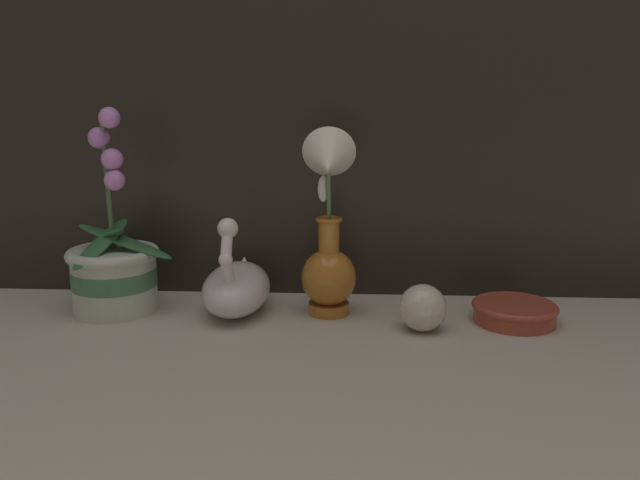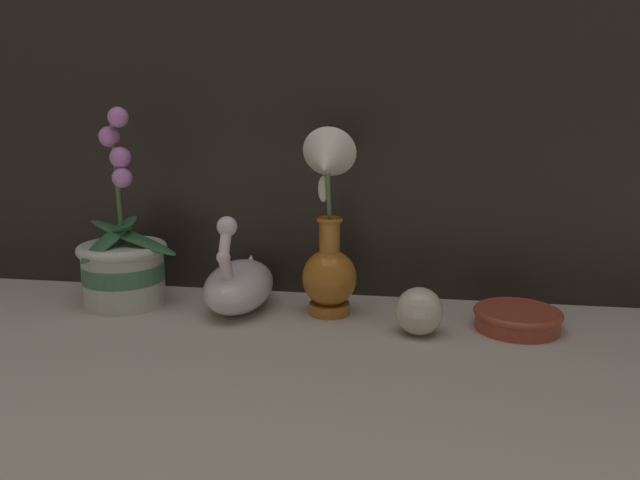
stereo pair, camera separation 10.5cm
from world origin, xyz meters
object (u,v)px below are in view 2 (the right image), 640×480
(swan_figurine, at_px, (239,283))
(blue_vase, at_px, (328,240))
(glass_sphere, at_px, (419,311))
(amber_dish, at_px, (518,318))
(orchid_potted_plant, at_px, (123,263))

(swan_figurine, bearing_deg, blue_vase, -4.40)
(swan_figurine, xyz_separation_m, blue_vase, (0.16, -0.01, 0.09))
(swan_figurine, relative_size, blue_vase, 0.66)
(swan_figurine, relative_size, glass_sphere, 2.76)
(swan_figurine, distance_m, blue_vase, 0.18)
(amber_dish, bearing_deg, swan_figurine, 176.48)
(swan_figurine, relative_size, amber_dish, 1.50)
(swan_figurine, height_order, blue_vase, blue_vase)
(swan_figurine, distance_m, amber_dish, 0.47)
(blue_vase, bearing_deg, glass_sphere, -22.57)
(swan_figurine, xyz_separation_m, amber_dish, (0.47, -0.03, -0.03))
(swan_figurine, bearing_deg, glass_sphere, -13.64)
(swan_figurine, xyz_separation_m, glass_sphere, (0.31, -0.08, -0.01))
(swan_figurine, height_order, glass_sphere, swan_figurine)
(orchid_potted_plant, relative_size, amber_dish, 2.50)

